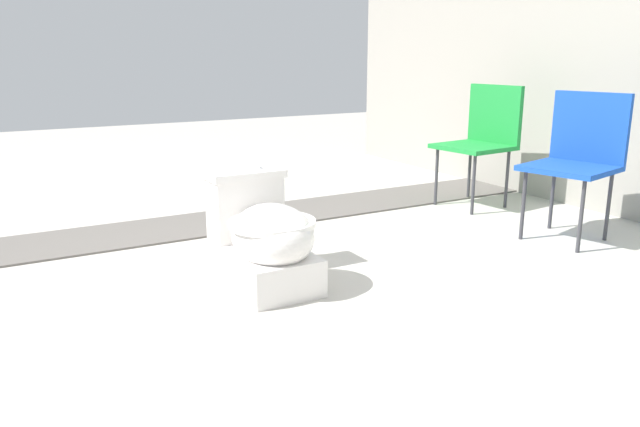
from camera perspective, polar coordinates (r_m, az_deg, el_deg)
The scene contains 5 objects.
ground_plane at distance 2.84m, azimuth -9.89°, elevation -7.45°, with size 14.00×14.00×0.00m, color #B7B2A8.
gravel_strip at distance 4.03m, azimuth -8.77°, elevation -0.69°, with size 0.56×8.00×0.01m, color #605B56.
toilet at distance 2.89m, azimuth -5.15°, elevation -2.27°, with size 0.63×0.39×0.52m.
folding_chair_left at distance 4.51m, azimuth 14.75°, elevation 7.17°, with size 0.48×0.48×0.83m.
folding_chair_middle at distance 3.86m, azimuth 22.63°, elevation 5.37°, with size 0.53×0.53×0.83m.
Camera 1 is at (2.50, -0.85, 1.05)m, focal length 35.00 mm.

